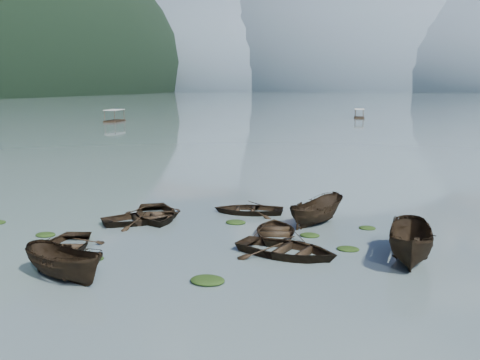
% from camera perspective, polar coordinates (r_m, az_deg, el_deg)
% --- Properties ---
extents(ground_plane, '(2400.00, 2400.00, 0.00)m').
position_cam_1_polar(ground_plane, '(19.76, -9.23, -11.60)').
color(ground_plane, slate).
extents(haze_mtn_a, '(520.00, 520.00, 280.00)m').
position_cam_1_polar(haze_mtn_a, '(955.02, -1.31, 9.52)').
color(haze_mtn_a, '#475666').
rests_on(haze_mtn_a, ground).
extents(haze_mtn_b, '(520.00, 520.00, 340.00)m').
position_cam_1_polar(haze_mtn_b, '(919.24, 10.91, 9.33)').
color(haze_mtn_b, '#475666').
rests_on(haze_mtn_b, ground).
extents(haze_mtn_c, '(520.00, 520.00, 260.00)m').
position_cam_1_polar(haze_mtn_c, '(926.24, 23.49, 8.70)').
color(haze_mtn_c, '#475666').
rests_on(haze_mtn_c, ground).
extents(rowboat_0, '(3.86, 4.79, 0.88)m').
position_cam_1_polar(rowboat_0, '(25.08, -18.37, -7.29)').
color(rowboat_0, black).
rests_on(rowboat_0, ground).
extents(rowboat_1, '(5.17, 5.03, 0.87)m').
position_cam_1_polar(rowboat_1, '(29.32, -10.38, -4.46)').
color(rowboat_1, black).
rests_on(rowboat_1, ground).
extents(rowboat_2, '(4.35, 2.86, 1.57)m').
position_cam_1_polar(rowboat_2, '(21.64, -18.09, -10.04)').
color(rowboat_2, black).
rests_on(rowboat_2, ground).
extents(rowboat_3, '(3.76, 4.63, 0.84)m').
position_cam_1_polar(rowboat_3, '(26.41, 3.86, -5.93)').
color(rowboat_3, black).
rests_on(rowboat_3, ground).
extents(rowboat_4, '(5.29, 4.39, 0.95)m').
position_cam_1_polar(rowboat_4, '(23.43, 5.02, -8.02)').
color(rowboat_4, black).
rests_on(rowboat_4, ground).
extents(rowboat_5, '(2.00, 4.90, 1.87)m').
position_cam_1_polar(rowboat_5, '(23.68, 17.73, -8.28)').
color(rowboat_5, black).
rests_on(rowboat_5, ground).
extents(rowboat_6, '(5.16, 5.67, 0.96)m').
position_cam_1_polar(rowboat_6, '(29.92, -9.00, -4.13)').
color(rowboat_6, black).
rests_on(rowboat_6, ground).
extents(rowboat_7, '(4.35, 3.39, 0.83)m').
position_cam_1_polar(rowboat_7, '(30.93, 0.91, -3.54)').
color(rowboat_7, black).
rests_on(rowboat_7, ground).
extents(rowboat_8, '(3.32, 4.50, 1.64)m').
position_cam_1_polar(rowboat_8, '(28.88, 8.12, -4.62)').
color(rowboat_8, black).
rests_on(rowboat_8, ground).
extents(weed_clump_0, '(1.00, 0.82, 0.22)m').
position_cam_1_polar(weed_clump_0, '(27.99, -20.03, -5.61)').
color(weed_clump_0, black).
rests_on(weed_clump_0, ground).
extents(weed_clump_1, '(0.91, 0.73, 0.20)m').
position_cam_1_polar(weed_clump_1, '(23.70, -15.34, -8.14)').
color(weed_clump_1, black).
rests_on(weed_clump_1, ground).
extents(weed_clump_2, '(1.32, 1.06, 0.29)m').
position_cam_1_polar(weed_clump_2, '(20.34, -3.48, -10.85)').
color(weed_clump_2, black).
rests_on(weed_clump_2, ground).
extents(weed_clump_3, '(0.86, 0.73, 0.19)m').
position_cam_1_polar(weed_clump_3, '(28.35, 13.42, -5.07)').
color(weed_clump_3, black).
rests_on(weed_clump_3, ground).
extents(weed_clump_4, '(1.01, 0.80, 0.21)m').
position_cam_1_polar(weed_clump_4, '(24.59, 11.44, -7.32)').
color(weed_clump_4, black).
rests_on(weed_clump_4, ground).
extents(weed_clump_6, '(1.09, 0.91, 0.23)m').
position_cam_1_polar(weed_clump_6, '(28.65, -0.46, -4.64)').
color(weed_clump_6, black).
rests_on(weed_clump_6, ground).
extents(weed_clump_7, '(0.97, 0.78, 0.21)m').
position_cam_1_polar(weed_clump_7, '(26.45, 7.45, -5.97)').
color(weed_clump_7, black).
rests_on(weed_clump_7, ground).
extents(pontoon_left, '(3.40, 6.55, 2.40)m').
position_cam_1_polar(pontoon_left, '(113.73, -13.22, 6.06)').
color(pontoon_left, black).
rests_on(pontoon_left, ground).
extents(pontoon_centre, '(2.60, 5.46, 2.04)m').
position_cam_1_polar(pontoon_centre, '(126.32, 12.59, 6.44)').
color(pontoon_centre, black).
rests_on(pontoon_centre, ground).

